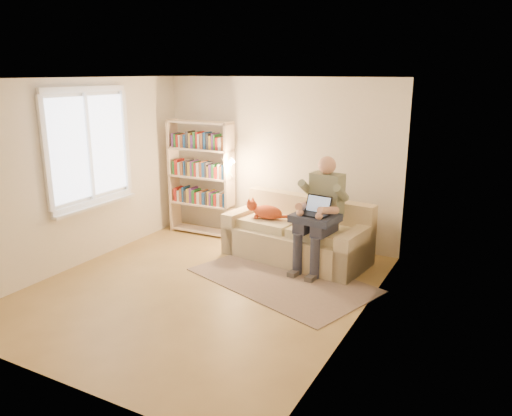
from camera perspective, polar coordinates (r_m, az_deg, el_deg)
The scene contains 14 objects.
floor at distance 6.49m, azimuth -6.30°, elevation -9.11°, with size 4.50×4.50×0.00m, color olive.
ceiling at distance 5.91m, azimuth -7.06°, elevation 14.50°, with size 4.00×4.50×0.02m, color white.
wall_left at distance 7.37m, azimuth -19.62°, elevation 3.69°, with size 0.02×4.50×2.60m, color silver.
wall_right at distance 5.23m, azimuth 11.74°, elevation -0.24°, with size 0.02×4.50×2.60m, color silver.
wall_back at distance 7.98m, azimuth 2.53°, elevation 5.41°, with size 4.00×0.02×2.60m, color silver.
wall_front at distance 4.48m, azimuth -23.17°, elevation -3.84°, with size 4.00×0.02×2.60m, color silver.
window at distance 7.45m, azimuth -18.27°, elevation 4.52°, with size 0.12×1.52×1.69m.
sofa at distance 7.36m, azimuth 4.79°, elevation -3.37°, with size 2.18×1.19×0.88m.
person at distance 6.86m, azimuth 7.45°, elevation -0.01°, with size 0.53×0.76×1.57m.
cat at distance 7.41m, azimuth 0.98°, elevation -0.36°, with size 0.70×0.30×0.25m.
blanket at distance 6.73m, azimuth 7.13°, elevation -1.23°, with size 0.59×0.48×0.10m, color #242B3F.
laptop at distance 6.70m, azimuth 7.21°, elevation -0.28°, with size 0.40×0.36×0.31m.
bookshelf at distance 8.34m, azimuth -6.31°, elevation 4.07°, with size 1.27×0.34×1.91m.
rug at distance 6.68m, azimuth 2.99°, elevation -8.21°, with size 2.35×1.39×0.01m, color gray.
Camera 1 is at (3.37, -4.85, 2.68)m, focal length 35.00 mm.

